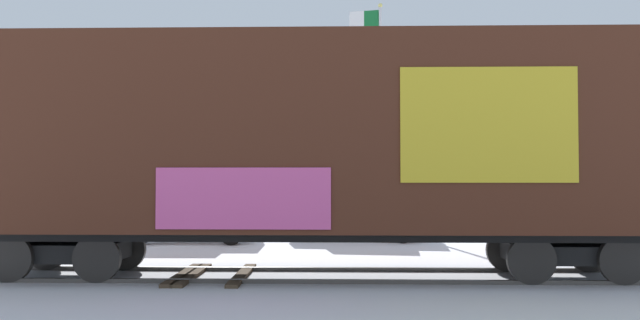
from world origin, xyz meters
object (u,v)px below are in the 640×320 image
freight_car (313,140)px  flagpole (375,88)px  parked_car_white (190,215)px  parked_car_silver (354,212)px

freight_car → flagpole: (2.40, 11.60, 2.86)m
freight_car → parked_car_white: size_ratio=3.54×
flagpole → parked_car_silver: 6.78m
freight_car → flagpole: flagpole is taller
flagpole → parked_car_white: bearing=-139.7°
flagpole → parked_car_white: size_ratio=2.26×
parked_car_white → parked_car_silver: bearing=7.1°
flagpole → parked_car_white: flagpole is taller
flagpole → parked_car_silver: size_ratio=2.03×
parked_car_white → parked_car_silver: (5.16, 0.64, 0.04)m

